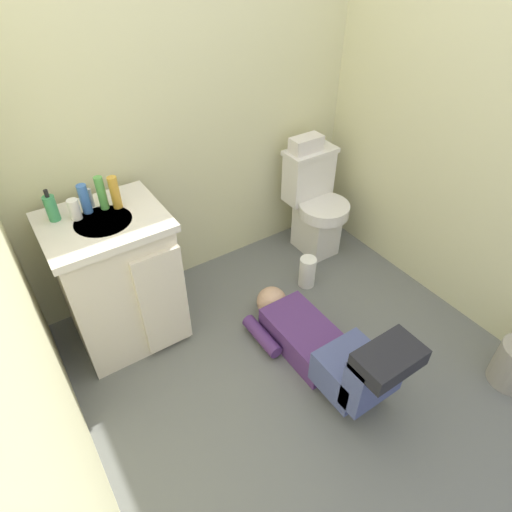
{
  "coord_description": "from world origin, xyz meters",
  "views": [
    {
      "loc": [
        -1.03,
        -1.16,
        2.02
      ],
      "look_at": [
        0.03,
        0.44,
        0.45
      ],
      "focal_mm": 30.35,
      "sensor_mm": 36.0,
      "label": 1
    }
  ],
  "objects_px": {
    "bottle_blue": "(85,199)",
    "paper_towel_roll": "(307,272)",
    "person_plumber": "(326,348)",
    "faucet": "(90,198)",
    "toilet": "(315,204)",
    "vanity_cabinet": "(119,280)",
    "bottle_amber": "(115,192)",
    "bottle_green": "(101,193)",
    "bottle_white": "(74,209)",
    "soap_dispenser": "(51,208)",
    "tissue_box": "(306,144)"
  },
  "relations": [
    {
      "from": "bottle_amber",
      "to": "paper_towel_roll",
      "type": "relative_size",
      "value": 0.77
    },
    {
      "from": "tissue_box",
      "to": "bottle_blue",
      "type": "distance_m",
      "value": 1.44
    },
    {
      "from": "bottle_white",
      "to": "bottle_blue",
      "type": "height_order",
      "value": "bottle_blue"
    },
    {
      "from": "toilet",
      "to": "bottle_white",
      "type": "distance_m",
      "value": 1.62
    },
    {
      "from": "soap_dispenser",
      "to": "bottle_white",
      "type": "xyz_separation_m",
      "value": [
        0.09,
        -0.05,
        -0.02
      ]
    },
    {
      "from": "tissue_box",
      "to": "bottle_amber",
      "type": "bearing_deg",
      "value": -176.21
    },
    {
      "from": "person_plumber",
      "to": "bottle_amber",
      "type": "bearing_deg",
      "value": 126.71
    },
    {
      "from": "vanity_cabinet",
      "to": "bottle_blue",
      "type": "bearing_deg",
      "value": 110.26
    },
    {
      "from": "paper_towel_roll",
      "to": "person_plumber",
      "type": "bearing_deg",
      "value": -120.83
    },
    {
      "from": "bottle_blue",
      "to": "paper_towel_roll",
      "type": "relative_size",
      "value": 0.69
    },
    {
      "from": "bottle_blue",
      "to": "soap_dispenser",
      "type": "bearing_deg",
      "value": 172.19
    },
    {
      "from": "bottle_amber",
      "to": "bottle_green",
      "type": "bearing_deg",
      "value": 155.61
    },
    {
      "from": "bottle_white",
      "to": "toilet",
      "type": "bearing_deg",
      "value": -0.62
    },
    {
      "from": "person_plumber",
      "to": "paper_towel_roll",
      "type": "height_order",
      "value": "person_plumber"
    },
    {
      "from": "soap_dispenser",
      "to": "bottle_white",
      "type": "height_order",
      "value": "soap_dispenser"
    },
    {
      "from": "bottle_blue",
      "to": "paper_towel_roll",
      "type": "xyz_separation_m",
      "value": [
        1.18,
        -0.36,
        -0.79
      ]
    },
    {
      "from": "person_plumber",
      "to": "bottle_white",
      "type": "height_order",
      "value": "bottle_white"
    },
    {
      "from": "toilet",
      "to": "bottle_blue",
      "type": "bearing_deg",
      "value": 178.28
    },
    {
      "from": "faucet",
      "to": "soap_dispenser",
      "type": "relative_size",
      "value": 0.6
    },
    {
      "from": "vanity_cabinet",
      "to": "soap_dispenser",
      "type": "xyz_separation_m",
      "value": [
        -0.19,
        0.13,
        0.47
      ]
    },
    {
      "from": "bottle_amber",
      "to": "paper_towel_roll",
      "type": "bearing_deg",
      "value": -17.32
    },
    {
      "from": "bottle_white",
      "to": "person_plumber",
      "type": "bearing_deg",
      "value": -46.3
    },
    {
      "from": "bottle_amber",
      "to": "vanity_cabinet",
      "type": "bearing_deg",
      "value": -147.62
    },
    {
      "from": "bottle_green",
      "to": "vanity_cabinet",
      "type": "bearing_deg",
      "value": -115.66
    },
    {
      "from": "bottle_blue",
      "to": "bottle_amber",
      "type": "bearing_deg",
      "value": -15.73
    },
    {
      "from": "toilet",
      "to": "vanity_cabinet",
      "type": "height_order",
      "value": "vanity_cabinet"
    },
    {
      "from": "bottle_amber",
      "to": "paper_towel_roll",
      "type": "xyz_separation_m",
      "value": [
        1.04,
        -0.32,
        -0.79
      ]
    },
    {
      "from": "vanity_cabinet",
      "to": "person_plumber",
      "type": "bearing_deg",
      "value": -47.31
    },
    {
      "from": "soap_dispenser",
      "to": "tissue_box",
      "type": "bearing_deg",
      "value": 0.89
    },
    {
      "from": "paper_towel_roll",
      "to": "vanity_cabinet",
      "type": "bearing_deg",
      "value": 167.22
    },
    {
      "from": "bottle_white",
      "to": "bottle_green",
      "type": "height_order",
      "value": "bottle_green"
    },
    {
      "from": "toilet",
      "to": "soap_dispenser",
      "type": "relative_size",
      "value": 4.52
    },
    {
      "from": "tissue_box",
      "to": "paper_towel_roll",
      "type": "distance_m",
      "value": 0.84
    },
    {
      "from": "faucet",
      "to": "bottle_white",
      "type": "bearing_deg",
      "value": -144.9
    },
    {
      "from": "toilet",
      "to": "tissue_box",
      "type": "bearing_deg",
      "value": 116.43
    },
    {
      "from": "toilet",
      "to": "bottle_white",
      "type": "xyz_separation_m",
      "value": [
        -1.54,
        0.02,
        0.5
      ]
    },
    {
      "from": "faucet",
      "to": "bottle_green",
      "type": "xyz_separation_m",
      "value": [
        0.05,
        -0.05,
        0.04
      ]
    },
    {
      "from": "tissue_box",
      "to": "bottle_green",
      "type": "relative_size",
      "value": 1.25
    },
    {
      "from": "tissue_box",
      "to": "bottle_blue",
      "type": "height_order",
      "value": "bottle_blue"
    },
    {
      "from": "bottle_blue",
      "to": "toilet",
      "type": "bearing_deg",
      "value": -1.72
    },
    {
      "from": "vanity_cabinet",
      "to": "bottle_amber",
      "type": "height_order",
      "value": "bottle_amber"
    },
    {
      "from": "bottle_green",
      "to": "soap_dispenser",
      "type": "bearing_deg",
      "value": 171.74
    },
    {
      "from": "tissue_box",
      "to": "person_plumber",
      "type": "bearing_deg",
      "value": -121.26
    },
    {
      "from": "toilet",
      "to": "person_plumber",
      "type": "height_order",
      "value": "toilet"
    },
    {
      "from": "person_plumber",
      "to": "faucet",
      "type": "bearing_deg",
      "value": 128.35
    },
    {
      "from": "soap_dispenser",
      "to": "vanity_cabinet",
      "type": "bearing_deg",
      "value": -33.1
    },
    {
      "from": "bottle_white",
      "to": "bottle_blue",
      "type": "bearing_deg",
      "value": 23.9
    },
    {
      "from": "toilet",
      "to": "paper_towel_roll",
      "type": "relative_size",
      "value": 3.39
    },
    {
      "from": "bottle_green",
      "to": "bottle_amber",
      "type": "relative_size",
      "value": 1.03
    },
    {
      "from": "tissue_box",
      "to": "paper_towel_roll",
      "type": "relative_size",
      "value": 1.0
    }
  ]
}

